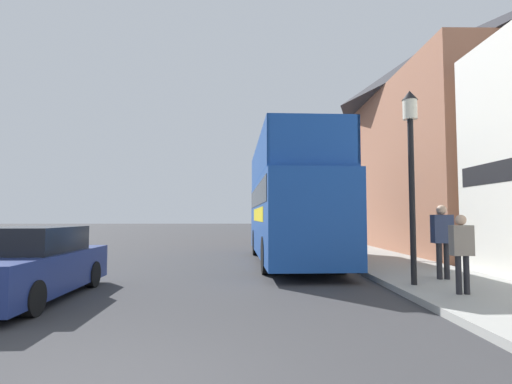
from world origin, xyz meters
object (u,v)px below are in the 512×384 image
(parked_car_ahead_of_bus, at_px, (287,235))
(pedestrian_third, at_px, (442,234))
(lamp_post_second, at_px, (344,170))
(pedestrian_second, at_px, (462,246))
(tour_bus, at_px, (290,210))
(lamp_post_nearest, at_px, (411,149))
(parked_car_far_side, at_px, (29,266))

(parked_car_ahead_of_bus, xyz_separation_m, pedestrian_third, (2.65, -12.45, 0.57))
(lamp_post_second, bearing_deg, pedestrian_third, -81.80)
(pedestrian_second, xyz_separation_m, lamp_post_second, (-0.37, 8.17, 2.46))
(tour_bus, relative_size, parked_car_ahead_of_bus, 2.35)
(parked_car_ahead_of_bus, height_order, pedestrian_second, pedestrian_second)
(parked_car_ahead_of_bus, bearing_deg, lamp_post_second, -74.95)
(parked_car_ahead_of_bus, bearing_deg, tour_bus, -95.33)
(tour_bus, bearing_deg, parked_car_ahead_of_bus, 83.27)
(lamp_post_nearest, relative_size, lamp_post_second, 0.89)
(parked_car_ahead_of_bus, xyz_separation_m, parked_car_far_side, (-6.52, -14.03, 0.02))
(pedestrian_third, xyz_separation_m, lamp_post_nearest, (-1.04, -0.78, 1.98))
(parked_car_far_side, relative_size, pedestrian_third, 2.51)
(tour_bus, height_order, parked_car_ahead_of_bus, tour_bus)
(parked_car_ahead_of_bus, xyz_separation_m, lamp_post_second, (1.74, -6.16, 2.88))
(tour_bus, xyz_separation_m, parked_car_ahead_of_bus, (0.61, 7.61, -1.24))
(lamp_post_nearest, bearing_deg, lamp_post_second, 88.90)
(parked_car_far_side, distance_m, lamp_post_second, 11.77)
(tour_bus, relative_size, lamp_post_nearest, 2.20)
(tour_bus, bearing_deg, lamp_post_nearest, -70.60)
(pedestrian_third, distance_m, lamp_post_second, 6.76)
(tour_bus, distance_m, pedestrian_third, 5.87)
(parked_car_far_side, bearing_deg, lamp_post_second, -138.51)
(tour_bus, xyz_separation_m, pedestrian_third, (3.26, -4.84, -0.67))
(lamp_post_nearest, bearing_deg, parked_car_ahead_of_bus, 96.93)
(tour_bus, distance_m, pedestrian_second, 7.30)
(pedestrian_third, bearing_deg, lamp_post_second, 98.20)
(pedestrian_third, relative_size, lamp_post_second, 0.36)
(lamp_post_nearest, bearing_deg, tour_bus, 111.56)
(parked_car_ahead_of_bus, relative_size, lamp_post_second, 0.83)
(tour_bus, bearing_deg, pedestrian_second, -70.05)
(parked_car_far_side, bearing_deg, pedestrian_third, -172.30)
(tour_bus, distance_m, parked_car_far_side, 8.81)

